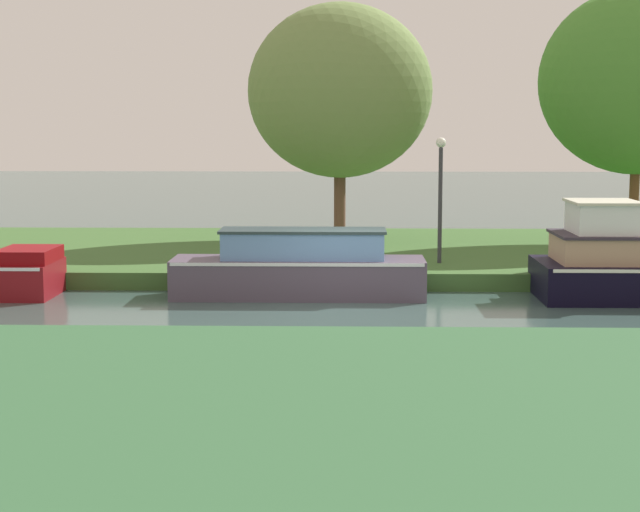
% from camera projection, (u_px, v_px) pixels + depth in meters
% --- Properties ---
extents(ground_plane, '(120.00, 120.00, 0.00)m').
position_uv_depth(ground_plane, '(348.00, 307.00, 20.91)').
color(ground_plane, '#39524E').
extents(riverbank_far, '(72.00, 10.00, 0.40)m').
position_uv_depth(riverbank_far, '(347.00, 254.00, 27.82)').
color(riverbank_far, '#3C632D').
rests_on(riverbank_far, ground_plane).
extents(riverbank_near, '(72.00, 10.00, 0.40)m').
position_uv_depth(riverbank_near, '(349.00, 427.00, 11.96)').
color(riverbank_near, '#325F39').
rests_on(riverbank_near, ground_plane).
extents(slate_narrowboat, '(5.43, 1.44, 1.48)m').
position_uv_depth(slate_narrowboat, '(300.00, 268.00, 22.04)').
color(slate_narrowboat, '#4F4356').
rests_on(slate_narrowboat, ground_plane).
extents(willow_tree_left, '(5.29, 3.85, 6.76)m').
position_uv_depth(willow_tree_left, '(340.00, 91.00, 29.25)').
color(willow_tree_left, brown).
rests_on(willow_tree_left, riverbank_far).
extents(willow_tree_centre, '(5.56, 3.49, 7.09)m').
position_uv_depth(willow_tree_centre, '(639.00, 81.00, 28.43)').
color(willow_tree_centre, brown).
rests_on(willow_tree_centre, riverbank_far).
extents(lamp_post, '(0.24, 0.24, 3.00)m').
position_uv_depth(lamp_post, '(440.00, 185.00, 24.38)').
color(lamp_post, '#333338').
rests_on(lamp_post, riverbank_far).
extents(mooring_post_far, '(0.19, 0.19, 0.83)m').
position_uv_depth(mooring_post_far, '(607.00, 252.00, 23.37)').
color(mooring_post_far, '#4B3126').
rests_on(mooring_post_far, riverbank_far).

